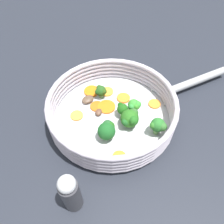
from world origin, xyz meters
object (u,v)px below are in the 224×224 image
object	(u,v)px
broccoli_floret_0	(134,105)
broccoli_floret_2	(101,91)
carrot_slice_7	(119,157)
carrot_slice_0	(97,106)
carrot_slice_6	(123,98)
skillet	(112,117)
salt_shaker	(70,193)
carrot_slice_4	(107,107)
mushroom_piece_1	(99,112)
broccoli_floret_3	(122,109)
broccoli_floret_5	(158,126)
carrot_slice_2	(154,104)
carrot_slice_5	(92,91)
broccoli_floret_4	(106,129)
carrot_slice_3	(77,116)
carrot_slice_1	(107,92)
broccoli_floret_1	(130,118)
mushroom_piece_0	(88,99)

from	to	relation	value
broccoli_floret_0	broccoli_floret_2	distance (m)	0.10
carrot_slice_7	broccoli_floret_2	world-z (taller)	broccoli_floret_2
carrot_slice_0	carrot_slice_6	world-z (taller)	carrot_slice_6
carrot_slice_0	broccoli_floret_2	size ratio (longest dim) A/B	0.96
skillet	salt_shaker	bearing A→B (deg)	81.39
carrot_slice_4	mushroom_piece_1	distance (m)	0.03
carrot_slice_7	broccoli_floret_3	distance (m)	0.12
broccoli_floret_5	carrot_slice_4	bearing A→B (deg)	-23.34
carrot_slice_4	broccoli_floret_2	xyz separation A→B (m)	(0.02, -0.04, 0.02)
carrot_slice_2	carrot_slice_6	distance (m)	0.09
carrot_slice_5	broccoli_floret_0	xyz separation A→B (m)	(-0.13, 0.05, 0.03)
carrot_slice_7	broccoli_floret_4	distance (m)	0.07
carrot_slice_0	carrot_slice_3	size ratio (longest dim) A/B	1.09
carrot_slice_1	broccoli_floret_3	world-z (taller)	broccoli_floret_3
broccoli_floret_1	broccoli_floret_0	bearing A→B (deg)	-96.51
skillet	mushroom_piece_0	bearing A→B (deg)	-27.12
broccoli_floret_0	broccoli_floret_3	size ratio (longest dim) A/B	1.09
broccoli_floret_4	mushroom_piece_1	bearing A→B (deg)	-63.04
broccoli_floret_3	mushroom_piece_0	size ratio (longest dim) A/B	1.13
carrot_slice_5	broccoli_floret_2	xyz separation A→B (m)	(-0.03, 0.01, 0.02)
broccoli_floret_0	broccoli_floret_1	distance (m)	0.04
broccoli_floret_0	carrot_slice_0	bearing A→B (deg)	-0.55
broccoli_floret_1	carrot_slice_5	bearing A→B (deg)	-38.08
skillet	carrot_slice_4	world-z (taller)	carrot_slice_4
broccoli_floret_1	carrot_slice_6	bearing A→B (deg)	-71.71
broccoli_floret_0	broccoli_floret_4	bearing A→B (deg)	57.23
broccoli_floret_0	broccoli_floret_3	bearing A→B (deg)	28.88
carrot_slice_0	carrot_slice_5	distance (m)	0.06
carrot_slice_6	mushroom_piece_0	world-z (taller)	mushroom_piece_0
carrot_slice_0	carrot_slice_2	world-z (taller)	same
skillet	mushroom_piece_1	bearing A→B (deg)	-0.97
carrot_slice_7	mushroom_piece_0	xyz separation A→B (m)	(0.11, -0.15, 0.00)
skillet	carrot_slice_0	distance (m)	0.05
skillet	carrot_slice_3	size ratio (longest dim) A/B	9.34
carrot_slice_1	broccoli_floret_1	size ratio (longest dim) A/B	0.73
carrot_slice_7	salt_shaker	world-z (taller)	salt_shaker
carrot_slice_7	broccoli_floret_5	distance (m)	0.12
carrot_slice_4	salt_shaker	distance (m)	0.25
carrot_slice_4	carrot_slice_6	xyz separation A→B (m)	(-0.04, -0.04, 0.00)
carrot_slice_4	skillet	bearing A→B (deg)	127.49
carrot_slice_0	carrot_slice_7	xyz separation A→B (m)	(-0.08, 0.14, 0.00)
carrot_slice_0	mushroom_piece_1	world-z (taller)	mushroom_piece_1
skillet	carrot_slice_4	size ratio (longest dim) A/B	6.49
broccoli_floret_5	skillet	bearing A→B (deg)	-15.85
carrot_slice_1	mushroom_piece_1	bearing A→B (deg)	86.23
skillet	broccoli_floret_3	xyz separation A→B (m)	(-0.03, -0.01, 0.03)
carrot_slice_7	broccoli_floret_2	bearing A→B (deg)	-65.28
broccoli_floret_1	mushroom_piece_1	size ratio (longest dim) A/B	2.12
broccoli_floret_4	salt_shaker	distance (m)	0.16
carrot_slice_6	broccoli_floret_0	bearing A→B (deg)	127.19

